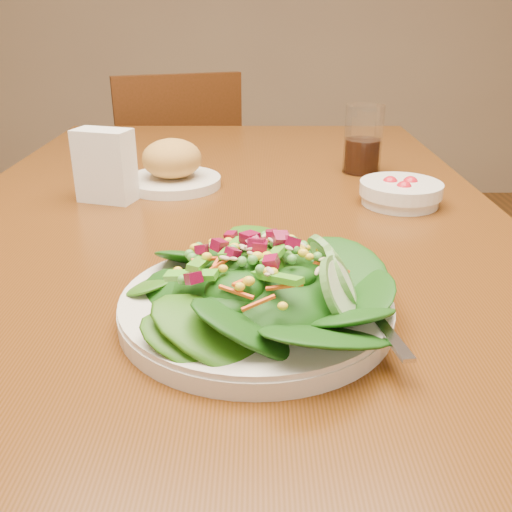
# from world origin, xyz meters

# --- Properties ---
(dining_table) EXTENTS (0.90, 1.40, 0.75)m
(dining_table) POSITION_xyz_m (0.00, 0.00, 0.65)
(dining_table) COLOR #592D12
(dining_table) RESTS_ON ground_plane
(chair_far) EXTENTS (0.51, 0.51, 0.87)m
(chair_far) POSITION_xyz_m (-0.22, 0.96, 0.46)
(chair_far) COLOR #401C0B
(chair_far) RESTS_ON ground_plane
(salad_plate) EXTENTS (0.29, 0.29, 0.08)m
(salad_plate) POSITION_xyz_m (0.06, -0.36, 0.78)
(salad_plate) COLOR silver
(salad_plate) RESTS_ON dining_table
(bread_plate) EXTENTS (0.17, 0.17, 0.09)m
(bread_plate) POSITION_xyz_m (-0.10, 0.12, 0.79)
(bread_plate) COLOR silver
(bread_plate) RESTS_ON dining_table
(tomato_bowl) EXTENTS (0.13, 0.13, 0.04)m
(tomato_bowl) POSITION_xyz_m (0.29, 0.02, 0.77)
(tomato_bowl) COLOR silver
(tomato_bowl) RESTS_ON dining_table
(drinking_glass) EXTENTS (0.07, 0.07, 0.13)m
(drinking_glass) POSITION_xyz_m (0.26, 0.22, 0.81)
(drinking_glass) COLOR silver
(drinking_glass) RESTS_ON dining_table
(napkin_holder) EXTENTS (0.10, 0.07, 0.12)m
(napkin_holder) POSITION_xyz_m (-0.20, 0.04, 0.81)
(napkin_holder) COLOR white
(napkin_holder) RESTS_ON dining_table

